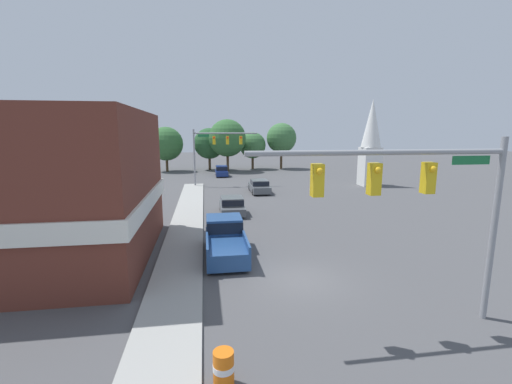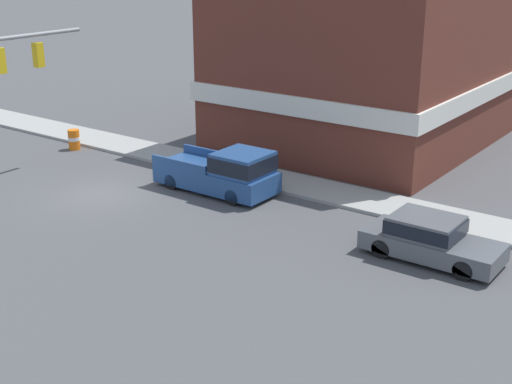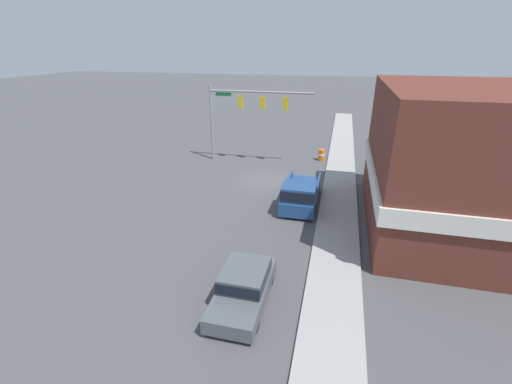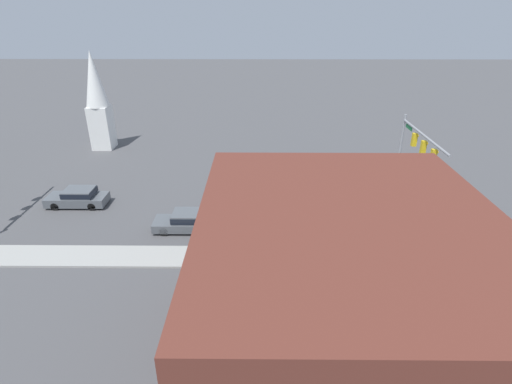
{
  "view_description": "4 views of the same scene",
  "coord_description": "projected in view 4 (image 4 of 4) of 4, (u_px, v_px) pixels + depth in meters",
  "views": [
    {
      "loc": [
        -4.26,
        -14.58,
        6.87
      ],
      "look_at": [
        -1.03,
        6.92,
        3.0
      ],
      "focal_mm": 24.0,
      "sensor_mm": 36.0,
      "label": 1
    },
    {
      "loc": [
        18.77,
        21.66,
        10.02
      ],
      "look_at": [
        -0.35,
        7.73,
        1.64
      ],
      "focal_mm": 50.0,
      "sensor_mm": 36.0,
      "label": 2
    },
    {
      "loc": [
        -5.3,
        24.48,
        9.82
      ],
      "look_at": [
        -1.3,
        8.29,
        2.62
      ],
      "focal_mm": 24.0,
      "sensor_mm": 36.0,
      "label": 3
    },
    {
      "loc": [
        -27.62,
        8.2,
        15.12
      ],
      "look_at": [
        -0.93,
        8.43,
        2.56
      ],
      "focal_mm": 28.0,
      "sensor_mm": 36.0,
      "label": 4
    }
  ],
  "objects": [
    {
      "name": "ground_plane",
      "position": [
        363.0,
        217.0,
        31.36
      ],
      "size": [
        200.0,
        200.0,
        0.0
      ],
      "primitive_type": "plane",
      "color": "#4C4C4F"
    },
    {
      "name": "sidewalk_curb",
      "position": [
        384.0,
        258.0,
        26.17
      ],
      "size": [
        2.4,
        60.0,
        0.14
      ],
      "color": "#9E9E99",
      "rests_on": "ground"
    },
    {
      "name": "near_signal_assembly",
      "position": [
        415.0,
        145.0,
        31.67
      ],
      "size": [
        9.05,
        0.49,
        6.7
      ],
      "color": "gray",
      "rests_on": "ground"
    },
    {
      "name": "pickup_truck_parked",
      "position": [
        318.0,
        227.0,
        28.07
      ],
      "size": [
        2.14,
        5.27,
        1.92
      ],
      "color": "black",
      "rests_on": "ground"
    },
    {
      "name": "corner_brick_building",
      "position": [
        342.0,
        299.0,
        16.83
      ],
      "size": [
        14.05,
        11.98,
        7.94
      ],
      "color": "brown",
      "rests_on": "ground"
    },
    {
      "name": "car_oncoming",
      "position": [
        78.0,
        197.0,
        32.83
      ],
      "size": [
        1.95,
        4.82,
        1.48
      ],
      "rotation": [
        0.0,
        0.0,
        3.14
      ],
      "color": "black",
      "rests_on": "ground"
    },
    {
      "name": "construction_barrel",
      "position": [
        468.0,
        238.0,
        27.56
      ],
      "size": [
        0.59,
        0.59,
        1.02
      ],
      "color": "orange",
      "rests_on": "ground"
    },
    {
      "name": "car_lead",
      "position": [
        186.0,
        221.0,
        29.26
      ],
      "size": [
        1.93,
        4.53,
        1.46
      ],
      "color": "black",
      "rests_on": "ground"
    },
    {
      "name": "church_steeple",
      "position": [
        97.0,
        99.0,
        44.09
      ],
      "size": [
        2.48,
        2.48,
        10.82
      ],
      "color": "white",
      "rests_on": "ground"
    }
  ]
}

